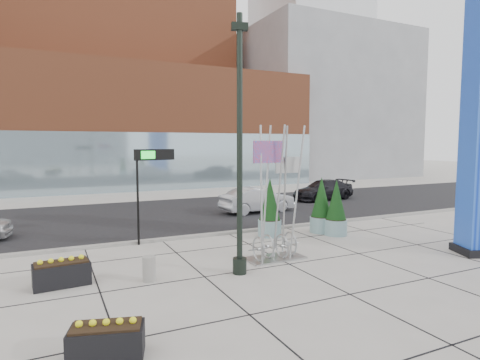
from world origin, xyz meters
name	(u,v)px	position (x,y,z in m)	size (l,w,h in m)	color
ground	(249,260)	(0.00, 0.00, 0.00)	(160.00, 160.00, 0.00)	#9E9991
street_asphalt	(170,214)	(0.00, 10.00, 0.01)	(80.00, 12.00, 0.02)	black
curb_edge	(207,235)	(0.00, 4.00, 0.06)	(80.00, 0.30, 0.12)	gray
tower_podium	(130,128)	(1.00, 27.00, 5.50)	(34.00, 10.00, 11.00)	#9A4C2C
tower_glass_front	(142,162)	(1.00, 22.20, 2.50)	(34.00, 0.60, 5.00)	#8CA5B2
building_grey_parking	(315,106)	(26.00, 32.00, 9.00)	(20.00, 18.00, 18.00)	slate
building_pale_office	(309,9)	(36.00, 48.00, 27.50)	(16.00, 16.00, 55.00)	#B2B7BC
lamp_post	(240,170)	(-0.90, -1.16, 3.20)	(0.53, 0.43, 7.83)	black
public_art_sculpture	(275,224)	(0.91, -0.25, 1.23)	(2.07, 1.07, 4.67)	#A5A8A9
concrete_bollard	(149,269)	(-3.60, -0.67, 0.37)	(0.38, 0.38, 0.74)	gray
overhead_street_sign	(153,163)	(-2.35, 3.80, 3.26)	(1.75, 0.70, 3.80)	black
round_planter_east	(321,206)	(4.96, 2.54, 1.20)	(1.01, 1.01, 2.53)	#7EA6AA
round_planter_mid	(336,209)	(5.20, 1.80, 1.16)	(0.98, 0.98, 2.46)	#7EA6AA
round_planter_west	(270,209)	(2.47, 2.89, 1.20)	(1.02, 1.02, 2.54)	#7EA6AA
box_planter_north	(62,272)	(-5.91, 0.06, 0.38)	(1.55, 0.87, 0.82)	black
box_planter_south	(107,339)	(-5.26, -4.50, 0.34)	(1.49, 1.03, 0.75)	black
car_silver_mid	(257,200)	(4.85, 8.50, 0.73)	(1.55, 4.44, 1.46)	#B3B4BB
car_dark_east	(323,190)	(11.61, 11.14, 0.71)	(1.98, 4.87, 1.41)	black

